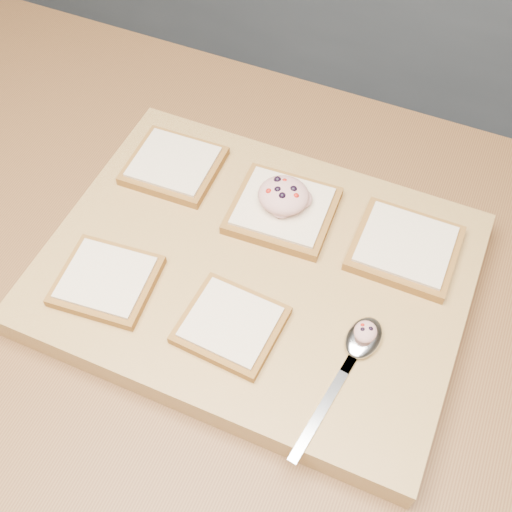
{
  "coord_description": "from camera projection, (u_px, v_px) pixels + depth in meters",
  "views": [
    {
      "loc": [
        0.06,
        -0.39,
        1.59
      ],
      "look_at": [
        -0.12,
        0.01,
        0.96
      ],
      "focal_mm": 45.0,
      "sensor_mm": 36.0,
      "label": 1
    }
  ],
  "objects": [
    {
      "name": "cutting_board",
      "position": [
        256.0,
        273.0,
        0.8
      ],
      "size": [
        0.51,
        0.39,
        0.04
      ],
      "primitive_type": "cube",
      "color": "tan",
      "rests_on": "island_counter"
    },
    {
      "name": "bread_near_left",
      "position": [
        107.0,
        280.0,
        0.77
      ],
      "size": [
        0.12,
        0.11,
        0.02
      ],
      "color": "olive",
      "rests_on": "cutting_board"
    },
    {
      "name": "back_counter",
      "position": [
        484.0,
        0.0,
        1.89
      ],
      "size": [
        3.6,
        0.62,
        0.94
      ],
      "color": "slate",
      "rests_on": "ground"
    },
    {
      "name": "bread_near_center",
      "position": [
        231.0,
        324.0,
        0.73
      ],
      "size": [
        0.11,
        0.11,
        0.02
      ],
      "color": "olive",
      "rests_on": "cutting_board"
    },
    {
      "name": "bread_far_center",
      "position": [
        283.0,
        210.0,
        0.83
      ],
      "size": [
        0.13,
        0.12,
        0.02
      ],
      "color": "olive",
      "rests_on": "cutting_board"
    },
    {
      "name": "island_counter",
      "position": [
        314.0,
        442.0,
        1.16
      ],
      "size": [
        2.0,
        0.8,
        0.9
      ],
      "color": "slate",
      "rests_on": "ground"
    },
    {
      "name": "spoon",
      "position": [
        358.0,
        347.0,
        0.72
      ],
      "size": [
        0.05,
        0.19,
        0.01
      ],
      "color": "silver",
      "rests_on": "cutting_board"
    },
    {
      "name": "bread_far_right",
      "position": [
        405.0,
        247.0,
        0.79
      ],
      "size": [
        0.13,
        0.11,
        0.02
      ],
      "color": "olive",
      "rests_on": "cutting_board"
    },
    {
      "name": "spoon_salad",
      "position": [
        365.0,
        332.0,
        0.71
      ],
      "size": [
        0.03,
        0.03,
        0.02
      ],
      "color": "#DC938D",
      "rests_on": "spoon"
    },
    {
      "name": "bread_far_left",
      "position": [
        174.0,
        165.0,
        0.87
      ],
      "size": [
        0.12,
        0.11,
        0.02
      ],
      "color": "olive",
      "rests_on": "cutting_board"
    },
    {
      "name": "ground",
      "position": [
        300.0,
        504.0,
        1.53
      ],
      "size": [
        4.0,
        4.0,
        0.0
      ],
      "primitive_type": "plane",
      "color": "#515459",
      "rests_on": "ground"
    },
    {
      "name": "tuna_salad_dollop",
      "position": [
        284.0,
        195.0,
        0.81
      ],
      "size": [
        0.07,
        0.06,
        0.03
      ],
      "color": "#DC938D",
      "rests_on": "bread_far_center"
    }
  ]
}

